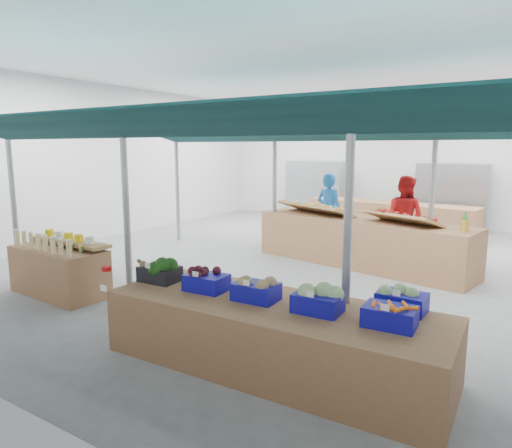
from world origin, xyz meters
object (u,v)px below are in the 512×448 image
at_px(veg_counter, 272,335).
at_px(vendor_left, 329,212).
at_px(fruit_counter, 361,242).
at_px(vendor_right, 404,218).
at_px(bottle_shelf, 61,269).

xyz_separation_m(veg_counter, vendor_left, (-1.91, 6.09, 0.56)).
xyz_separation_m(fruit_counter, vendor_left, (-1.20, 1.10, 0.44)).
bearing_deg(vendor_right, bottle_shelf, 64.09).
bearing_deg(fruit_counter, vendor_left, 148.60).
relative_size(bottle_shelf, fruit_counter, 0.40).
bearing_deg(vendor_right, veg_counter, 102.16).
height_order(veg_counter, fruit_counter, fruit_counter).
height_order(veg_counter, vendor_left, vendor_left).
height_order(bottle_shelf, vendor_right, vendor_right).
relative_size(vendor_left, vendor_right, 1.00).
bearing_deg(vendor_left, vendor_right, -168.89).
relative_size(veg_counter, vendor_right, 2.08).
height_order(fruit_counter, vendor_left, vendor_left).
bearing_deg(vendor_right, fruit_counter, 72.50).
height_order(bottle_shelf, veg_counter, bottle_shelf).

